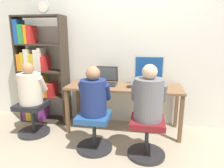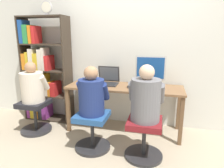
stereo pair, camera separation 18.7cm
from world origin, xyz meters
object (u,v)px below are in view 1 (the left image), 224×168
at_px(laptop, 106,81).
at_px(desk_clock, 43,7).
at_px(office_chair_left, 147,135).
at_px(person_at_laptop, 94,95).
at_px(desktop_monitor, 149,69).
at_px(person_at_monitor, 149,97).
at_px(person_near_shelf, 30,87).
at_px(office_chair_right, 94,129).
at_px(keyboard, 148,88).
at_px(office_chair_side, 33,116).
at_px(bookshelf, 37,73).

bearing_deg(laptop, desk_clock, -177.11).
height_order(office_chair_left, person_at_laptop, person_at_laptop).
bearing_deg(desktop_monitor, person_at_monitor, -89.46).
xyz_separation_m(person_at_monitor, person_near_shelf, (-1.69, 0.27, -0.03)).
relative_size(desktop_monitor, office_chair_right, 0.93).
height_order(laptop, keyboard, laptop).
bearing_deg(laptop, keyboard, -14.43).
distance_m(office_chair_left, person_at_monitor, 0.49).
relative_size(person_at_monitor, desk_clock, 3.16).
xyz_separation_m(person_at_monitor, desk_clock, (-1.60, 0.67, 1.11)).
xyz_separation_m(desktop_monitor, office_chair_left, (0.01, -0.79, -0.68)).
relative_size(keyboard, office_chair_side, 0.80).
distance_m(desktop_monitor, office_chair_right, 1.22).
height_order(desktop_monitor, person_at_monitor, desktop_monitor).
xyz_separation_m(laptop, desk_clock, (-0.94, -0.05, 1.10)).
xyz_separation_m(office_chair_left, desk_clock, (-1.60, 0.67, 1.60)).
bearing_deg(bookshelf, person_near_shelf, -71.83).
bearing_deg(office_chair_side, keyboard, 9.42).
bearing_deg(person_at_monitor, desk_clock, 157.44).
bearing_deg(person_near_shelf, laptop, 23.03).
bearing_deg(office_chair_side, office_chair_left, -9.23).
xyz_separation_m(desktop_monitor, office_chair_right, (-0.66, -0.76, -0.68)).
relative_size(office_chair_left, desk_clock, 2.33).
height_order(person_at_monitor, person_at_laptop, person_at_monitor).
bearing_deg(bookshelf, keyboard, -5.96).
height_order(office_chair_right, bookshelf, bookshelf).
relative_size(office_chair_left, office_chair_right, 1.00).
bearing_deg(office_chair_side, laptop, 23.24).
distance_m(keyboard, person_near_shelf, 1.70).
bearing_deg(person_at_monitor, desktop_monitor, 90.54).
relative_size(bookshelf, desk_clock, 8.44).
height_order(desktop_monitor, office_chair_left, desktop_monitor).
bearing_deg(desk_clock, office_chair_left, -22.72).
bearing_deg(person_near_shelf, office_chair_left, -9.39).
bearing_deg(person_near_shelf, person_at_monitor, -9.22).
xyz_separation_m(desktop_monitor, keyboard, (-0.01, -0.23, -0.23)).
distance_m(office_chair_right, office_chair_side, 1.05).
bearing_deg(person_near_shelf, keyboard, 9.27).
height_order(keyboard, bookshelf, bookshelf).
height_order(office_chair_left, desk_clock, desk_clock).
bearing_deg(desk_clock, office_chair_right, -34.52).
distance_m(laptop, office_chair_left, 1.09).
relative_size(laptop, office_chair_left, 0.70).
height_order(person_at_laptop, bookshelf, bookshelf).
bearing_deg(office_chair_left, laptop, 132.53).
relative_size(keyboard, office_chair_right, 0.80).
bearing_deg(desktop_monitor, desk_clock, -175.85).
height_order(laptop, person_near_shelf, person_near_shelf).
xyz_separation_m(person_at_monitor, person_at_laptop, (-0.67, 0.03, -0.02)).
relative_size(office_chair_side, person_near_shelf, 0.81).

